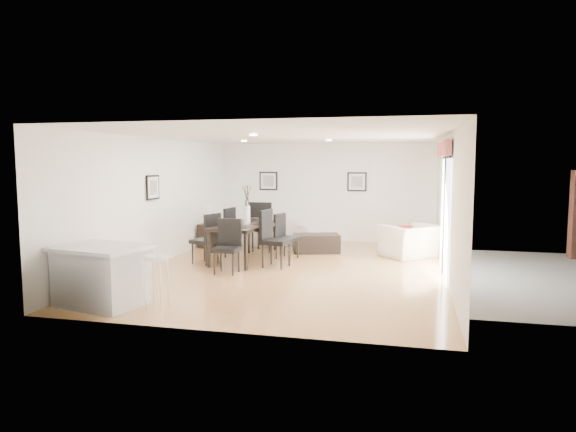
% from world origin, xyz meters
% --- Properties ---
extents(ground, '(8.00, 8.00, 0.00)m').
position_xyz_m(ground, '(0.00, 0.00, 0.00)').
color(ground, tan).
rests_on(ground, ground).
extents(wall_back, '(6.00, 0.04, 2.70)m').
position_xyz_m(wall_back, '(0.00, 4.00, 1.35)').
color(wall_back, white).
rests_on(wall_back, ground).
extents(wall_front, '(6.00, 0.04, 2.70)m').
position_xyz_m(wall_front, '(0.00, -4.00, 1.35)').
color(wall_front, white).
rests_on(wall_front, ground).
extents(wall_left, '(0.04, 8.00, 2.70)m').
position_xyz_m(wall_left, '(-3.00, 0.00, 1.35)').
color(wall_left, white).
rests_on(wall_left, ground).
extents(wall_right, '(0.04, 8.00, 2.70)m').
position_xyz_m(wall_right, '(3.00, 0.00, 1.35)').
color(wall_right, white).
rests_on(wall_right, ground).
extents(ceiling, '(6.00, 8.00, 0.02)m').
position_xyz_m(ceiling, '(0.00, 0.00, 2.70)').
color(ceiling, white).
rests_on(ceiling, wall_back).
extents(sofa, '(2.41, 1.65, 0.65)m').
position_xyz_m(sofa, '(-1.44, 2.78, 0.33)').
color(sofa, gray).
rests_on(sofa, ground).
extents(armchair, '(1.53, 1.52, 0.75)m').
position_xyz_m(armchair, '(2.34, 1.96, 0.37)').
color(armchair, silver).
rests_on(armchair, ground).
extents(dining_table, '(1.27, 2.10, 0.82)m').
position_xyz_m(dining_table, '(-1.16, 0.64, 0.74)').
color(dining_table, black).
rests_on(dining_table, ground).
extents(dining_chair_wnear, '(0.62, 0.62, 1.09)m').
position_xyz_m(dining_chair_wnear, '(-1.86, 0.11, 0.61)').
color(dining_chair_wnear, black).
rests_on(dining_chair_wnear, ground).
extents(dining_chair_wfar, '(0.57, 0.57, 1.13)m').
position_xyz_m(dining_chair_wfar, '(-1.86, 1.12, 0.63)').
color(dining_chair_wfar, black).
rests_on(dining_chair_wfar, ground).
extents(dining_chair_enear, '(0.62, 0.62, 1.19)m').
position_xyz_m(dining_chair_enear, '(-0.48, 0.16, 0.67)').
color(dining_chair_enear, black).
rests_on(dining_chair_enear, ground).
extents(dining_chair_efar, '(0.57, 0.57, 1.02)m').
position_xyz_m(dining_chair_efar, '(-0.46, 1.16, 0.57)').
color(dining_chair_efar, black).
rests_on(dining_chair_efar, ground).
extents(dining_chair_head, '(0.48, 0.48, 1.06)m').
position_xyz_m(dining_chair_head, '(-1.16, -0.59, 0.59)').
color(dining_chair_head, black).
rests_on(dining_chair_head, ground).
extents(dining_chair_foot, '(0.57, 0.57, 1.22)m').
position_xyz_m(dining_chair_foot, '(-1.17, 1.85, 0.68)').
color(dining_chair_foot, black).
rests_on(dining_chair_foot, ground).
extents(vase, '(1.10, 1.69, 0.86)m').
position_xyz_m(vase, '(-1.16, 0.64, 1.17)').
color(vase, white).
rests_on(vase, dining_table).
extents(coffee_table, '(1.24, 0.94, 0.44)m').
position_xyz_m(coffee_table, '(0.12, 2.09, 0.22)').
color(coffee_table, black).
rests_on(coffee_table, ground).
extents(side_table, '(0.50, 0.50, 0.61)m').
position_xyz_m(side_table, '(-2.67, 2.14, 0.31)').
color(side_table, black).
rests_on(side_table, ground).
extents(table_lamp, '(0.23, 0.23, 0.43)m').
position_xyz_m(table_lamp, '(-2.67, 2.14, 0.89)').
color(table_lamp, white).
rests_on(table_lamp, side_table).
extents(cushion, '(0.32, 0.23, 0.31)m').
position_xyz_m(cushion, '(2.23, 1.86, 0.58)').
color(cushion, maroon).
rests_on(cushion, armchair).
extents(kitchen_island, '(1.47, 1.24, 0.92)m').
position_xyz_m(kitchen_island, '(-2.23, -3.23, 0.46)').
color(kitchen_island, silver).
rests_on(kitchen_island, ground).
extents(bar_stool, '(0.37, 0.37, 0.81)m').
position_xyz_m(bar_stool, '(-1.32, -3.23, 0.69)').
color(bar_stool, silver).
rests_on(bar_stool, ground).
extents(framed_print_back_left, '(0.52, 0.04, 0.52)m').
position_xyz_m(framed_print_back_left, '(-1.60, 3.97, 1.65)').
color(framed_print_back_left, black).
rests_on(framed_print_back_left, wall_back).
extents(framed_print_back_right, '(0.52, 0.04, 0.52)m').
position_xyz_m(framed_print_back_right, '(0.90, 3.97, 1.65)').
color(framed_print_back_right, black).
rests_on(framed_print_back_right, wall_back).
extents(framed_print_left_wall, '(0.04, 0.52, 0.52)m').
position_xyz_m(framed_print_left_wall, '(-2.97, -0.20, 1.65)').
color(framed_print_left_wall, black).
rests_on(framed_print_left_wall, wall_left).
extents(sliding_door, '(0.12, 2.70, 2.57)m').
position_xyz_m(sliding_door, '(2.96, 0.30, 1.66)').
color(sliding_door, white).
rests_on(sliding_door, wall_right).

